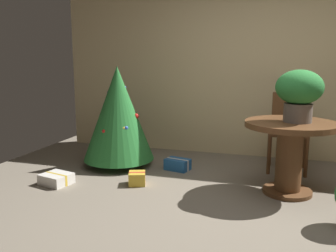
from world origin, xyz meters
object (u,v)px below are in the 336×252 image
Objects in this scene: gift_box_blue at (178,164)px; flower_vase at (299,91)px; gift_box_cream at (56,179)px; round_dining_table at (290,146)px; holiday_tree at (118,113)px; gift_box_gold at (137,178)px; wooden_chair_far at (288,126)px.

flower_vase is at bearing -17.59° from gift_box_blue.
gift_box_cream is (-2.49, -0.48, -0.99)m from flower_vase.
holiday_tree is (-2.08, 0.40, 0.19)m from round_dining_table.
gift_box_cream is at bearing -169.18° from flower_vase.
holiday_tree is 1.13m from gift_box_cream.
wooden_chair_far is at bearing 34.63° from gift_box_gold.
round_dining_table is 1.43m from gift_box_blue.
gift_box_gold is (-1.58, -0.22, -0.42)m from round_dining_table.
flower_vase is at bearing -86.37° from wooden_chair_far.
wooden_chair_far is at bearing 90.00° from round_dining_table.
holiday_tree reaches higher than wooden_chair_far.
holiday_tree is 3.88× the size of gift_box_blue.
gift_box_cream is at bearing -112.08° from holiday_tree.
gift_box_blue is at bearing 66.91° from gift_box_gold.
wooden_chair_far is 1.97m from gift_box_gold.
flower_vase is 1.56× the size of gift_box_blue.
gift_box_cream is 1.09× the size of gift_box_blue.
wooden_chair_far is at bearing 12.58° from holiday_tree.
gift_box_blue is at bearing 161.47° from round_dining_table.
gift_box_blue is (1.14, 0.90, 0.01)m from gift_box_cream.
wooden_chair_far is 2.89× the size of gift_box_blue.
round_dining_table is at bearing -18.53° from gift_box_blue.
round_dining_table is 2.76× the size of gift_box_blue.
round_dining_table is 0.87m from wooden_chair_far.
round_dining_table is 1.65m from gift_box_gold.
gift_box_gold is (-1.63, -0.23, -0.98)m from flower_vase.
wooden_chair_far reaches higher than gift_box_gold.
gift_box_blue is at bearing 162.41° from flower_vase.
round_dining_table reaches higher than gift_box_blue.
wooden_chair_far is 1.45m from gift_box_blue.
gift_box_cream is (-0.35, -0.87, -0.63)m from holiday_tree.
round_dining_table is at bearing 10.92° from gift_box_cream.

